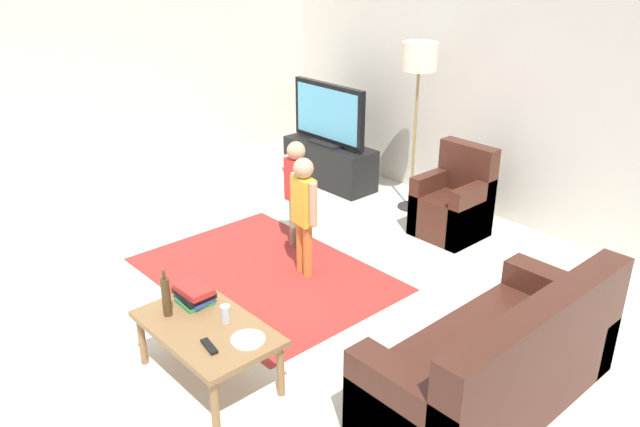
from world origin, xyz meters
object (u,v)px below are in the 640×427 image
Objects in this scene: tv_stand at (330,164)px; tv_remote at (209,346)px; armchair at (455,206)px; soda_can at (226,314)px; bottle at (166,296)px; child_near_tv at (297,185)px; plate at (248,340)px; tv at (329,115)px; couch at (502,368)px; floor_lamp at (419,66)px; child_center at (304,206)px; book_stack at (194,294)px; coffee_table at (207,332)px.

tv_stand is 7.06× the size of tv_remote.
soda_can is at bearing -83.00° from armchair.
bottle reaches higher than tv_remote.
armchair is 7.50× the size of soda_can.
armchair is 2.98m from soda_can.
child_near_tv reaches higher than plate.
tv is 1.22× the size of armchair.
bottle is at bearing -59.48° from tv.
tv is 4.13m from couch.
floor_lamp is at bearing 113.07° from plate.
tv reaches higher than child_center.
tv is 9.17× the size of soda_can.
book_stack is 1.72× the size of tv_remote.
armchair is 3.24m from tv_remote.
coffee_table is at bearing 161.06° from tv_remote.
bottle is (0.03, -3.19, 0.26)m from armchair.
plate is at bearing 75.17° from tv_remote.
book_stack is at bearing -176.33° from soda_can.
child_near_tv is at bearing 131.73° from plate.
soda_can is (-1.40, -1.09, 0.19)m from couch.
armchair is 0.84× the size of child_center.
child_near_tv is at bearing 117.09° from book_stack.
armchair is at bearing -14.98° from floor_lamp.
floor_lamp is 8.09× the size of plate.
tv is at bearing 126.80° from soda_can.
book_stack reaches higher than soda_can.
child_near_tv reaches higher than soda_can.
coffee_table is 3.41× the size of book_stack.
soda_can reaches higher than coffee_table.
floor_lamp reaches higher than book_stack.
floor_lamp is at bearing 100.67° from child_center.
tv is 3.92m from plate.
couch reaches higher than soda_can.
child_near_tv is 6.18× the size of tv_remote.
bottle is at bearing -156.80° from coffee_table.
tv_remote is (0.51, -0.22, -0.06)m from book_stack.
coffee_table is 5.88× the size of tv_remote.
book_stack is 0.62m from plate.
tv reaches higher than tv_remote.
soda_can reaches higher than tv_remote.
book_stack is 1.33× the size of plate.
child_center is at bearing -48.51° from tv_stand.
soda_can is (2.22, -2.97, -0.37)m from tv.
soda_can is at bearing 36.03° from bottle.
child_center reaches higher than bottle.
tv_remote is (0.53, -3.19, 0.13)m from armchair.
book_stack is 0.56m from tv_remote.
tv_stand is 0.67× the size of floor_lamp.
book_stack is (-0.29, 0.10, 0.12)m from coffee_table.
tv_stand is at bearing 131.49° from child_center.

